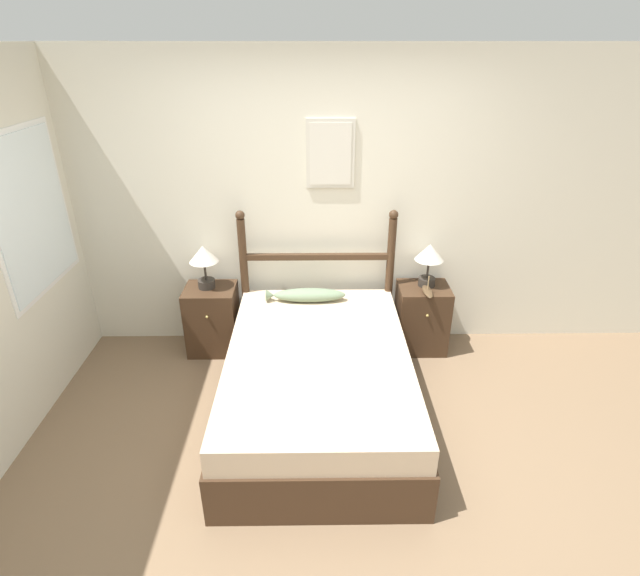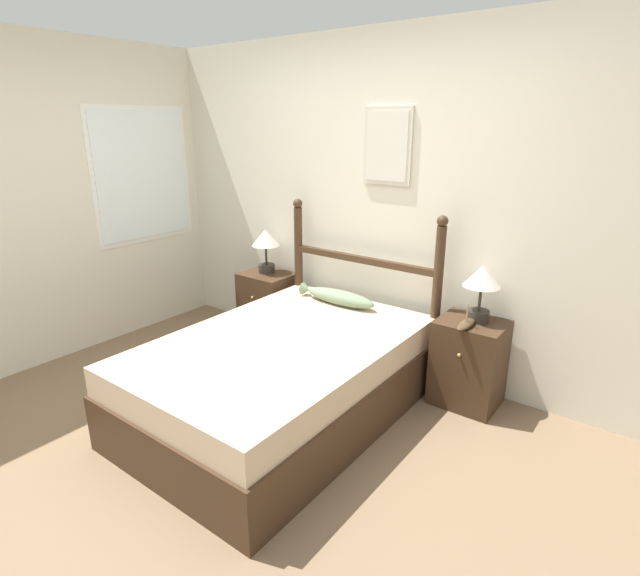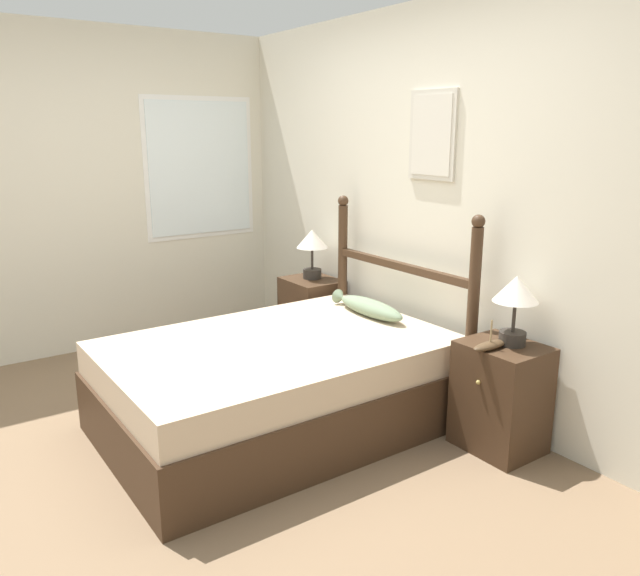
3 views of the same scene
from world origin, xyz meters
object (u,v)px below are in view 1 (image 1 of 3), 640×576
object	(u,v)px
table_lamp_left	(204,259)
model_boat	(427,291)
bed	(318,383)
table_lamp_right	(429,257)
nightstand_right	(421,318)
nightstand_left	(213,319)
fish_pillow	(307,295)

from	to	relation	value
table_lamp_left	model_boat	size ratio (longest dim) A/B	1.56
bed	model_boat	size ratio (longest dim) A/B	8.05
table_lamp_right	model_boat	distance (m)	0.30
table_lamp_right	model_boat	size ratio (longest dim) A/B	1.56
nightstand_right	table_lamp_left	size ratio (longest dim) A/B	1.59
model_boat	table_lamp_left	bearing A→B (deg)	175.79
nightstand_right	model_boat	xyz separation A→B (m)	(-0.00, -0.12, 0.33)
nightstand_left	table_lamp_left	size ratio (longest dim) A/B	1.59
nightstand_right	nightstand_left	bearing A→B (deg)	180.00
table_lamp_left	nightstand_left	bearing A→B (deg)	-41.43
bed	nightstand_left	distance (m)	1.30
nightstand_right	bed	bearing A→B (deg)	-136.51
table_lamp_left	fish_pillow	xyz separation A→B (m)	(0.88, -0.14, -0.28)
fish_pillow	model_boat	bearing A→B (deg)	0.00
nightstand_right	table_lamp_left	xyz separation A→B (m)	(-1.91, 0.02, 0.58)
nightstand_right	table_lamp_right	world-z (taller)	table_lamp_right
bed	table_lamp_right	distance (m)	1.47
bed	table_lamp_left	size ratio (longest dim) A/B	5.16
bed	table_lamp_left	xyz separation A→B (m)	(-0.96, 0.91, 0.62)
bed	fish_pillow	xyz separation A→B (m)	(-0.09, 0.77, 0.34)
model_boat	bed	bearing A→B (deg)	-140.54
bed	table_lamp_left	distance (m)	1.47
bed	fish_pillow	world-z (taller)	fish_pillow
nightstand_left	table_lamp_right	size ratio (longest dim) A/B	1.59
table_lamp_right	nightstand_right	bearing A→B (deg)	-121.70
table_lamp_left	table_lamp_right	size ratio (longest dim) A/B	1.00
table_lamp_left	fish_pillow	world-z (taller)	table_lamp_left
table_lamp_right	table_lamp_left	bearing A→B (deg)	-179.62
model_boat	nightstand_left	bearing A→B (deg)	176.36
nightstand_right	model_boat	world-z (taller)	model_boat
bed	nightstand_left	bearing A→B (deg)	136.51
nightstand_right	table_lamp_left	distance (m)	1.99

